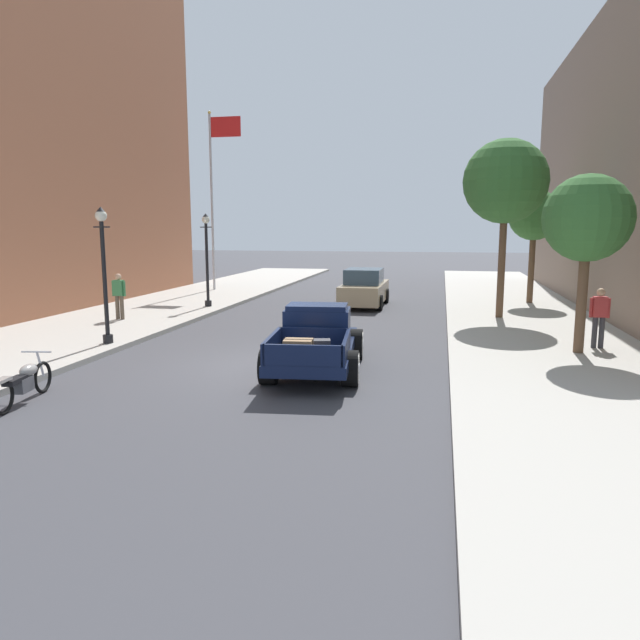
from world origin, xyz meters
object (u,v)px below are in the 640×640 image
street_lamp_far (207,253)px  street_tree_second (506,182)px  pedestrian_sidewalk_right (599,314)px  car_background_tan (364,289)px  pedestrian_sidewalk_left (119,294)px  street_lamp_near (104,265)px  motorcycle_parked (24,381)px  hotrod_truck_navy (317,338)px  street_tree_third (534,216)px  street_tree_nearest (587,219)px  flagpole (215,182)px

street_lamp_far → street_tree_second: bearing=-3.2°
street_tree_second → pedestrian_sidewalk_right: bearing=-68.0°
car_background_tan → pedestrian_sidewalk_left: 10.29m
pedestrian_sidewalk_left → street_lamp_near: size_ratio=0.43×
motorcycle_parked → street_lamp_near: 5.66m
hotrod_truck_navy → street_tree_second: (5.08, 8.52, 4.27)m
hotrod_truck_navy → street_tree_third: 15.17m
pedestrian_sidewalk_right → street_tree_third: street_tree_third is taller
motorcycle_parked → street_tree_nearest: size_ratio=0.45×
street_tree_nearest → street_tree_third: size_ratio=0.95×
motorcycle_parked → pedestrian_sidewalk_left: pedestrian_sidewalk_left is taller
hotrod_truck_navy → street_tree_third: street_tree_third is taller
street_lamp_near → street_tree_nearest: bearing=6.1°
street_tree_nearest → street_tree_second: bearing=103.8°
pedestrian_sidewalk_right → street_tree_second: size_ratio=0.26×
car_background_tan → street_tree_third: street_tree_third is taller
hotrod_truck_navy → pedestrian_sidewalk_right: 7.91m
motorcycle_parked → street_tree_second: 16.74m
hotrod_truck_navy → street_lamp_far: size_ratio=1.31×
hotrod_truck_navy → motorcycle_parked: size_ratio=2.40×
street_lamp_near → street_tree_third: street_tree_third is taller
car_background_tan → street_tree_second: bearing=-29.9°
hotrod_truck_navy → car_background_tan: bearing=91.8°
pedestrian_sidewalk_left → pedestrian_sidewalk_right: size_ratio=1.00×
pedestrian_sidewalk_left → hotrod_truck_navy: bearing=-31.8°
street_tree_nearest → street_tree_second: street_tree_second is taller
street_lamp_far → flagpole: size_ratio=0.42×
pedestrian_sidewalk_left → street_tree_nearest: (14.92, -2.65, 2.55)m
pedestrian_sidewalk_right → street_tree_third: size_ratio=0.34×
motorcycle_parked → flagpole: size_ratio=0.23×
motorcycle_parked → street_lamp_far: bearing=96.9°
hotrod_truck_navy → street_lamp_far: 11.43m
car_background_tan → pedestrian_sidewalk_left: pedestrian_sidewalk_left is taller
motorcycle_parked → street_tree_second: street_tree_second is taller
hotrod_truck_navy → street_tree_nearest: (6.55, 2.53, 2.88)m
street_lamp_far → street_tree_nearest: 14.81m
street_tree_nearest → street_tree_third: 10.67m
hotrod_truck_navy → pedestrian_sidewalk_left: (-8.37, 5.19, 0.33)m
pedestrian_sidewalk_left → street_lamp_near: 4.68m
car_background_tan → street_lamp_near: street_lamp_near is taller
motorcycle_parked → car_background_tan: 16.33m
pedestrian_sidewalk_left → street_tree_third: bearing=27.9°
street_lamp_near → street_lamp_far: bearing=91.8°
hotrod_truck_navy → motorcycle_parked: hotrod_truck_navy is taller
pedestrian_sidewalk_right → street_tree_second: bearing=112.0°
pedestrian_sidewalk_left → street_tree_second: 14.40m
hotrod_truck_navy → pedestrian_sidewalk_right: pedestrian_sidewalk_right is taller
pedestrian_sidewalk_left → flagpole: size_ratio=0.18×
motorcycle_parked → street_tree_second: bearing=51.0°
street_tree_second → pedestrian_sidewalk_left: bearing=-166.1°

